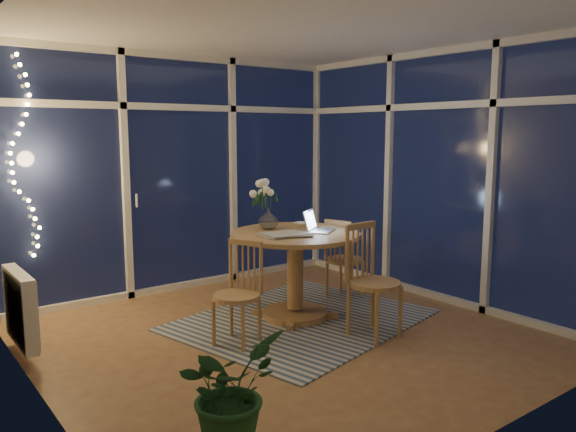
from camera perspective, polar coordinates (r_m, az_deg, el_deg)
The scene contains 25 objects.
floor at distance 5.00m, azimuth -0.04°, elevation -12.10°, with size 4.00×4.00×0.00m, color #905B3F.
ceiling at distance 4.75m, azimuth -0.05°, elevation 18.71°, with size 4.00×4.00×0.00m, color white.
wall_back at distance 6.40m, azimuth -10.93°, elevation 4.24°, with size 4.00×0.04×2.60m, color beige.
wall_front at distance 3.34m, azimuth 21.12°, elevation 0.07°, with size 4.00×0.04×2.60m, color beige.
wall_left at distance 3.85m, azimuth -24.55°, elevation 0.91°, with size 0.04×4.00×2.60m, color beige.
wall_right at distance 6.11m, azimuth 15.12°, elevation 3.91°, with size 0.04×4.00×2.60m, color beige.
window_wall_back at distance 6.37m, azimuth -10.77°, elevation 4.22°, with size 4.00×0.10×2.60m, color white.
window_wall_right at distance 6.08m, azimuth 14.89°, elevation 3.89°, with size 0.10×4.00×2.60m, color white.
radiator at distance 4.91m, azimuth -25.56°, elevation -8.42°, with size 0.10×0.70×0.58m, color silver.
fairy_lights at distance 5.74m, azimuth -25.45°, elevation 5.35°, with size 0.24×0.10×1.85m, color #F1C160, non-canonical shape.
garden_patio at distance 9.52m, azimuth -16.02°, elevation -2.86°, with size 12.00×6.00×0.10m, color black.
garden_fence at distance 9.69m, azimuth -20.08°, elevation 2.89°, with size 11.00×0.08×1.80m, color #3A2515.
neighbour_roof at distance 12.63m, azimuth -23.16°, elevation 9.82°, with size 7.00×3.00×2.20m, color #31333B.
garden_shrubs at distance 7.53m, azimuth -20.99°, elevation -2.09°, with size 0.90×0.90×0.90m, color black.
rug at distance 5.38m, azimuth 1.39°, elevation -10.50°, with size 2.20×1.76×0.01m, color beige.
dining_table at distance 5.34m, azimuth 0.73°, elevation -6.06°, with size 1.22×1.22×0.83m, color #A17149.
chair_left at distance 4.69m, azimuth -5.25°, elevation -7.86°, with size 0.41×0.41×0.88m, color #A17149.
chair_right at distance 5.99m, azimuth 5.84°, elevation -4.28°, with size 0.41×0.41×0.88m, color #A17149.
chair_front at distance 4.89m, azimuth 8.85°, elevation -6.53°, with size 0.46×0.46×1.00m, color #A17149.
laptop at distance 5.27m, azimuth 3.39°, elevation -0.42°, with size 0.30×0.26×0.22m, color silver, non-canonical shape.
flower_vase at distance 5.39m, azimuth -1.99°, elevation -0.26°, with size 0.20×0.20×0.21m, color silver.
bowl at distance 5.61m, azimuth 1.31°, elevation -0.80°, with size 0.15×0.15×0.04m, color white.
newspapers at distance 5.08m, azimuth -0.25°, elevation -1.85°, with size 0.38×0.29×0.02m, color beige.
phone at distance 5.28m, azimuth 2.75°, elevation -1.55°, with size 0.10×0.05×0.01m, color black.
potted_plant at distance 3.05m, azimuth -5.97°, elevation -18.41°, with size 0.54×0.47×0.76m, color #1B4C23.
Camera 1 is at (-2.82, -3.73, 1.76)m, focal length 35.00 mm.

